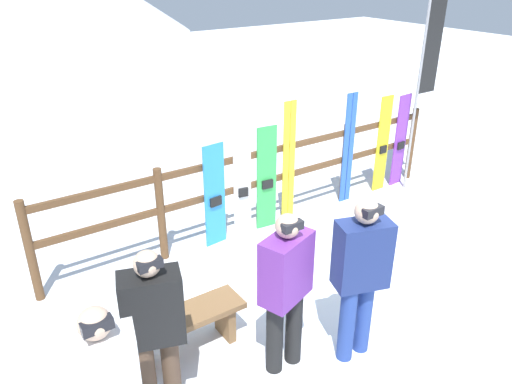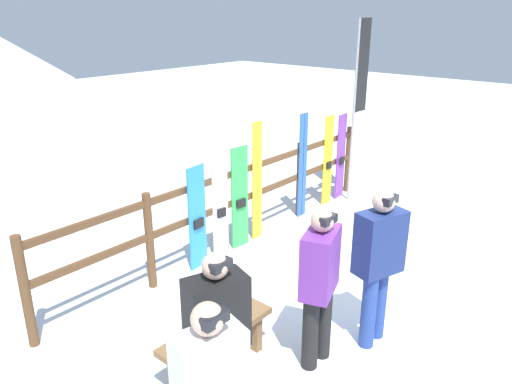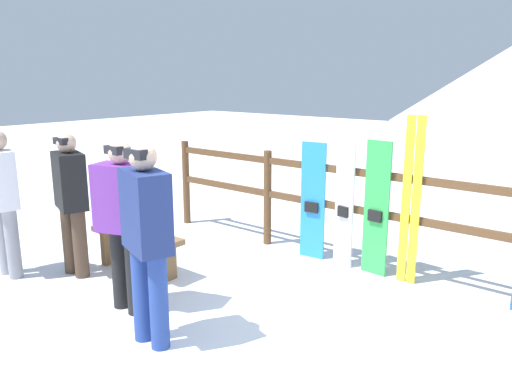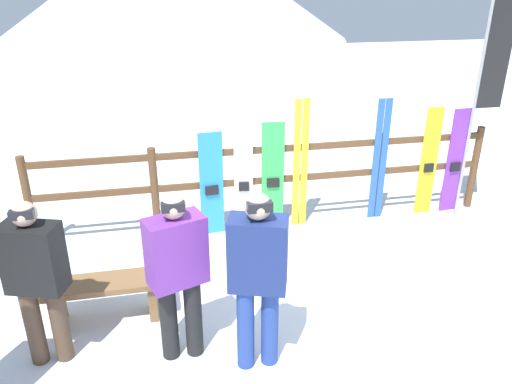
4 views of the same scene
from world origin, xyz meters
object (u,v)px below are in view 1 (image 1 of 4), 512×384
bench (184,325)px  snowboard_blue (215,196)px  ski_pair_blue (348,149)px  snowboard_purple (400,141)px  snowboard_yellow (383,145)px  snowboard_green (267,179)px  ski_pair_yellow (289,163)px  person_navy (361,271)px  snowboard_white (242,187)px  person_black (154,325)px  person_purple (286,284)px  rental_flag (426,65)px

bench → snowboard_blue: (1.24, 1.59, 0.36)m
ski_pair_blue → snowboard_purple: bearing=-0.2°
snowboard_blue → snowboard_yellow: size_ratio=0.90×
snowboard_green → ski_pair_yellow: size_ratio=0.84×
bench → person_navy: person_navy is taller
snowboard_white → ski_pair_blue: ski_pair_blue is taller
ski_pair_yellow → snowboard_white: bearing=-179.7°
person_black → ski_pair_yellow: ski_pair_yellow is taller
bench → snowboard_white: size_ratio=0.83×
person_navy → snowboard_white: bearing=82.3°
person_purple → snowboard_yellow: bearing=32.0°
person_purple → snowboard_green: 2.61m
snowboard_green → ski_pair_yellow: bearing=0.5°
bench → ski_pair_blue: bearing=24.3°
bench → snowboard_purple: snowboard_purple is taller
person_navy → person_purple: 0.68m
person_navy → bench: bearing=146.2°
person_black → ski_pair_yellow: bearing=35.8°
person_black → ski_pair_blue: ski_pair_blue is taller
person_black → person_purple: person_purple is taller
ski_pair_blue → snowboard_blue: bearing=-179.9°
person_purple → snowboard_blue: person_purple is taller
person_black → person_navy: bearing=-13.2°
person_black → snowboard_purple: bearing=21.9°
ski_pair_blue → person_navy: bearing=-131.6°
person_black → snowboard_green: 3.24m
person_purple → snowboard_green: person_purple is taller
rental_flag → person_black: bearing=-160.4°
snowboard_white → person_black: bearing=-135.7°
ski_pair_yellow → ski_pair_blue: 1.11m
person_purple → snowboard_white: size_ratio=1.11×
bench → ski_pair_yellow: size_ratio=0.68×
ski_pair_yellow → snowboard_purple: 2.25m
snowboard_white → person_purple: bearing=-113.5°
ski_pair_blue → snowboard_green: bearing=-179.9°
snowboard_white → snowboard_yellow: (2.60, 0.00, 0.06)m
ski_pair_blue → person_purple: bearing=-141.8°
snowboard_yellow → snowboard_purple: bearing=-0.0°
person_purple → snowboard_yellow: person_purple is taller
person_purple → ski_pair_blue: bearing=38.2°
person_purple → snowboard_yellow: size_ratio=1.02×
person_navy → snowboard_yellow: bearing=40.2°
snowboard_yellow → snowboard_purple: size_ratio=1.03×
bench → person_black: bearing=-133.7°
bench → snowboard_white: 2.33m
ski_pair_yellow → snowboard_yellow: size_ratio=1.13×
person_black → snowboard_purple: 5.51m
person_purple → person_navy: bearing=-21.5°
person_purple → rental_flag: 4.69m
snowboard_purple → person_purple: bearing=-150.7°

